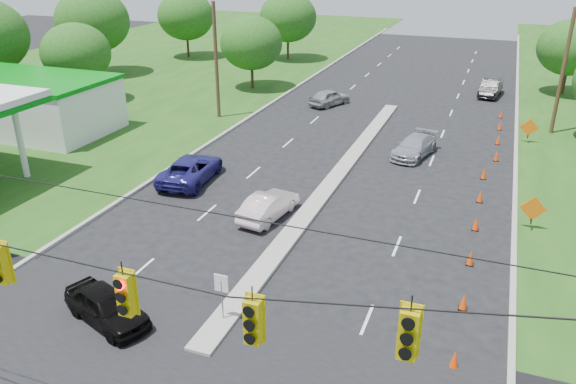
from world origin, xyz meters
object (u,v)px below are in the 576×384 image
at_px(blue_pickup, 191,169).
at_px(gas_station, 14,103).
at_px(white_sedan, 269,206).
at_px(black_sedan, 107,306).

bearing_deg(blue_pickup, gas_station, -15.61).
bearing_deg(white_sedan, black_sedan, 85.80).
relative_size(gas_station, blue_pickup, 3.68).
xyz_separation_m(gas_station, black_sedan, (19.60, -15.73, -1.91)).
height_order(black_sedan, blue_pickup, blue_pickup).
bearing_deg(white_sedan, blue_pickup, -16.61).
height_order(gas_station, blue_pickup, gas_station).
relative_size(black_sedan, blue_pickup, 0.73).
distance_m(white_sedan, blue_pickup, 6.82).
distance_m(gas_station, blue_pickup, 16.03).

